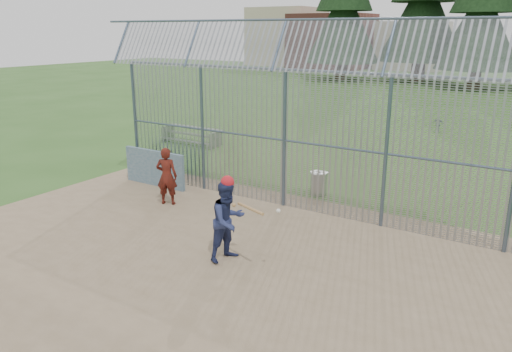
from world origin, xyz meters
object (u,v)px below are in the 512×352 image
Objects in this scene: dugout_wall at (155,168)px; bleacher at (191,135)px; batter at (228,221)px; onlooker at (167,176)px; trash_can at (319,183)px.

dugout_wall is 0.83× the size of bleacher.
batter is at bearing -31.05° from dugout_wall.
onlooker is 0.58× the size of bleacher.
dugout_wall is at bearing -60.01° from onlooker.
dugout_wall is 5.46m from trash_can.
trash_can is at bearing -160.71° from onlooker.
bleacher is at bearing 156.77° from trash_can.
dugout_wall is at bearing 72.84° from batter.
onlooker reaches higher than trash_can.
batter is at bearing 126.77° from onlooker.
batter is 2.26× the size of trash_can.
batter reaches higher than dugout_wall.
batter is at bearing -46.17° from bleacher.
trash_can is at bearing 22.60° from dugout_wall.
dugout_wall is 1.44× the size of onlooker.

